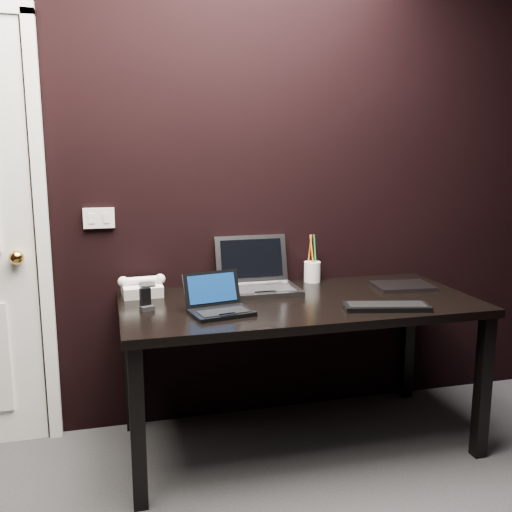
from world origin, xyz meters
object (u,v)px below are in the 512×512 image
object	(u,v)px
silver_laptop	(258,281)
closed_laptop	(403,286)
desk_phone	(142,287)
ext_keyboard	(387,306)
desk	(299,315)
netbook	(219,305)
pen_cup	(312,271)
mobile_phone	(146,302)

from	to	relation	value
silver_laptop	closed_laptop	distance (m)	0.76
desk_phone	silver_laptop	bearing A→B (deg)	-4.63
ext_keyboard	desk	bearing A→B (deg)	142.66
desk	netbook	distance (m)	0.45
ext_keyboard	pen_cup	distance (m)	0.62
silver_laptop	mobile_phone	xyz separation A→B (m)	(-0.58, -0.22, -0.01)
desk_phone	pen_cup	world-z (taller)	pen_cup
netbook	mobile_phone	distance (m)	0.34
netbook	ext_keyboard	bearing A→B (deg)	-10.13
netbook	pen_cup	bearing A→B (deg)	37.27
mobile_phone	desk_phone	bearing A→B (deg)	90.31
ext_keyboard	desk_phone	bearing A→B (deg)	153.63
desk	desk_phone	size ratio (longest dim) A/B	7.21
silver_laptop	closed_laptop	xyz separation A→B (m)	(0.75, -0.14, -0.04)
pen_cup	netbook	bearing A→B (deg)	-142.73
desk	netbook	bearing A→B (deg)	-164.05
closed_laptop	mobile_phone	distance (m)	1.33
desk	pen_cup	world-z (taller)	pen_cup
ext_keyboard	netbook	bearing A→B (deg)	169.87
desk	ext_keyboard	distance (m)	0.43
closed_laptop	desk_phone	world-z (taller)	desk_phone
ext_keyboard	mobile_phone	xyz separation A→B (m)	(-1.06, 0.26, 0.03)
silver_laptop	desk_phone	xyz separation A→B (m)	(-0.58, 0.05, -0.01)
closed_laptop	desk_phone	bearing A→B (deg)	172.08
silver_laptop	desk_phone	size ratio (longest dim) A/B	1.65
closed_laptop	desk	bearing A→B (deg)	-171.70
closed_laptop	pen_cup	bearing A→B (deg)	147.94
desk	mobile_phone	world-z (taller)	mobile_phone
silver_laptop	mobile_phone	world-z (taller)	silver_laptop
netbook	desk	bearing A→B (deg)	15.95
netbook	closed_laptop	bearing A→B (deg)	11.49
netbook	ext_keyboard	distance (m)	0.76
desk	closed_laptop	bearing A→B (deg)	8.30
desk_phone	mobile_phone	size ratio (longest dim) A/B	2.36
desk_phone	mobile_phone	distance (m)	0.26
pen_cup	closed_laptop	bearing A→B (deg)	-32.06
ext_keyboard	desk_phone	distance (m)	1.19
netbook	closed_laptop	world-z (taller)	netbook
desk	silver_laptop	size ratio (longest dim) A/B	4.38
closed_laptop	desk_phone	distance (m)	1.34
desk	silver_laptop	xyz separation A→B (m)	(-0.15, 0.23, 0.13)
netbook	ext_keyboard	size ratio (longest dim) A/B	0.75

